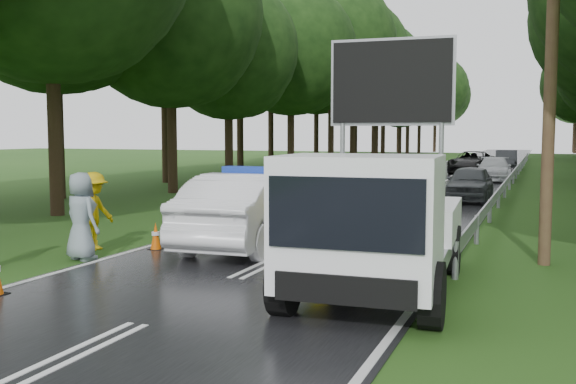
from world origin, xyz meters
The scene contains 21 objects.
ground centered at (0.00, 0.00, 0.00)m, with size 160.00×160.00×0.00m, color #204614.
road centered at (0.00, 30.00, 0.01)m, with size 7.00×140.00×0.02m, color black.
guardrail centered at (3.70, 29.67, 0.55)m, with size 0.12×60.06×0.70m.
utility_pole_near centered at (5.20, 2.00, 5.06)m, with size 1.40×0.24×10.00m.
utility_pole_mid centered at (5.20, 28.00, 5.06)m, with size 1.40×0.24×10.00m.
utility_pole_far centered at (5.20, 54.00, 5.06)m, with size 1.40×0.24×10.00m.
police_sedan centered at (-1.14, 1.61, 0.86)m, with size 2.16×5.32×1.89m.
work_truck centered at (2.64, -1.71, 1.16)m, with size 2.68×5.50×4.28m.
barrier centered at (0.80, 2.48, 0.78)m, with size 2.47×0.40×1.03m.
officer centered at (0.50, 2.00, 0.97)m, with size 0.71×0.46×1.93m, color #FFE80D.
civilian centered at (-0.36, 3.00, 0.92)m, with size 0.89×0.69×1.83m, color #1A30AC.
bystander_left centered at (-4.30, 0.00, 0.89)m, with size 1.15×0.66×1.77m, color gold.
bystander_right centered at (-3.80, -1.03, 0.92)m, with size 0.90×0.59×1.84m, color gray.
queue_car_first centered at (2.48, 14.23, 0.70)m, with size 1.65×4.09×1.39m, color #474B4F.
queue_car_second centered at (2.59, 25.82, 0.66)m, with size 1.84×4.53×1.32m, color #9FA3A7.
queue_car_third centered at (0.80, 32.13, 0.74)m, with size 2.47×5.36×1.49m, color black.
queue_car_fourth centered at (2.60, 38.47, 0.71)m, with size 1.51×4.32×1.42m, color #3A3C41.
cone_center centered at (-0.63, 1.47, 0.37)m, with size 0.36×0.36×0.76m.
cone_far centered at (0.94, 3.39, 0.37)m, with size 0.36×0.36×0.77m.
cone_left_mid centered at (-2.99, 0.50, 0.31)m, with size 0.30×0.30×0.64m.
cone_right centered at (2.88, 1.50, 0.33)m, with size 0.32×0.32×0.67m.
Camera 1 is at (5.10, -11.75, 2.64)m, focal length 40.00 mm.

